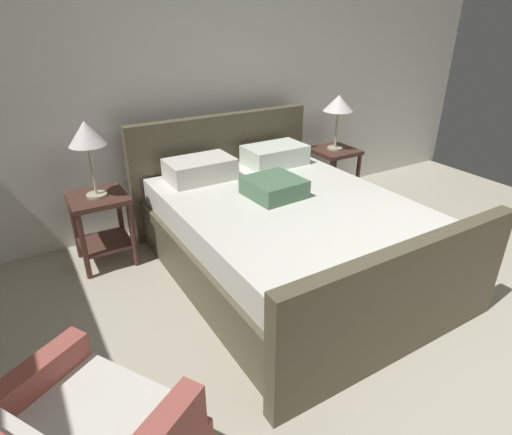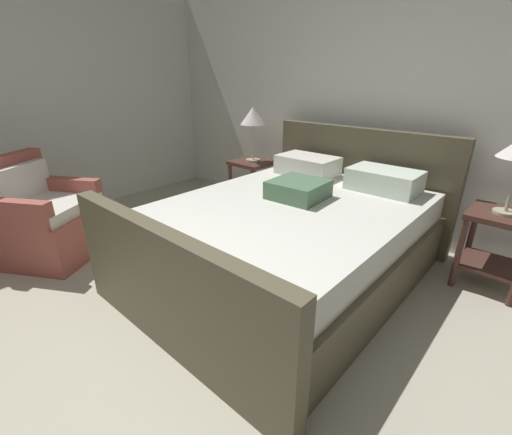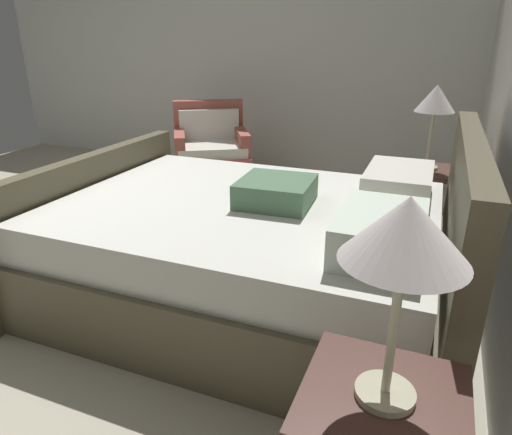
{
  "view_description": "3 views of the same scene",
  "coord_description": "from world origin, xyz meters",
  "px_view_note": "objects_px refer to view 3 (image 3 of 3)",
  "views": [
    {
      "loc": [
        -1.99,
        -0.71,
        1.91
      ],
      "look_at": [
        -0.58,
        1.65,
        0.57
      ],
      "focal_mm": 29.59,
      "sensor_mm": 36.0,
      "label": 1
    },
    {
      "loc": [
        1.18,
        -0.3,
        1.52
      ],
      "look_at": [
        -0.4,
        1.42,
        0.55
      ],
      "focal_mm": 24.09,
      "sensor_mm": 36.0,
      "label": 2
    },
    {
      "loc": [
        1.96,
        2.64,
        1.48
      ],
      "look_at": [
        -0.34,
        1.69,
        0.5
      ],
      "focal_mm": 31.66,
      "sensor_mm": 36.0,
      "label": 3
    }
  ],
  "objects_px": {
    "table_lamp_left": "(436,101)",
    "armchair": "(211,158)",
    "bed": "(254,247)",
    "nightstand_left": "(422,194)",
    "table_lamp_right": "(406,237)"
  },
  "relations": [
    {
      "from": "bed",
      "to": "table_lamp_left",
      "type": "distance_m",
      "value": 1.68
    },
    {
      "from": "bed",
      "to": "nightstand_left",
      "type": "height_order",
      "value": "bed"
    },
    {
      "from": "armchair",
      "to": "table_lamp_right",
      "type": "bearing_deg",
      "value": 34.82
    },
    {
      "from": "bed",
      "to": "nightstand_left",
      "type": "distance_m",
      "value": 1.5
    },
    {
      "from": "bed",
      "to": "armchair",
      "type": "relative_size",
      "value": 2.36
    },
    {
      "from": "bed",
      "to": "armchair",
      "type": "xyz_separation_m",
      "value": [
        -1.8,
        -1.22,
        0.01
      ]
    },
    {
      "from": "table_lamp_right",
      "to": "nightstand_left",
      "type": "bearing_deg",
      "value": -179.53
    },
    {
      "from": "table_lamp_right",
      "to": "nightstand_left",
      "type": "relative_size",
      "value": 0.94
    },
    {
      "from": "bed",
      "to": "nightstand_left",
      "type": "xyz_separation_m",
      "value": [
        -1.23,
        0.86,
        0.06
      ]
    },
    {
      "from": "bed",
      "to": "table_lamp_right",
      "type": "distance_m",
      "value": 1.68
    },
    {
      "from": "table_lamp_left",
      "to": "armchair",
      "type": "height_order",
      "value": "table_lamp_left"
    },
    {
      "from": "bed",
      "to": "armchair",
      "type": "bearing_deg",
      "value": -145.82
    },
    {
      "from": "armchair",
      "to": "nightstand_left",
      "type": "bearing_deg",
      "value": 74.63
    },
    {
      "from": "table_lamp_left",
      "to": "armchair",
      "type": "distance_m",
      "value": 2.29
    },
    {
      "from": "table_lamp_right",
      "to": "table_lamp_left",
      "type": "distance_m",
      "value": 2.46
    }
  ]
}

